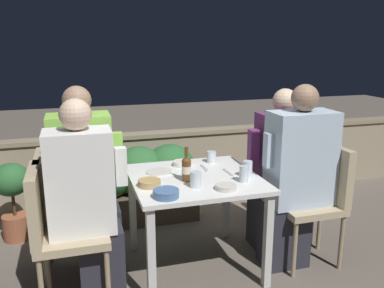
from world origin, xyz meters
name	(u,v)px	position (x,y,z in m)	size (l,w,h in m)	color
ground_plane	(194,266)	(0.00, 0.00, 0.00)	(16.00, 16.00, 0.00)	#665B51
parapet_wall	(156,166)	(0.00, 1.35, 0.37)	(9.00, 0.18, 0.73)	gray
dining_table	(195,189)	(0.00, 0.00, 0.61)	(0.88, 0.86, 0.70)	white
planter_hedge	(139,180)	(-0.25, 0.92, 0.39)	(1.05, 0.47, 0.70)	brown
chair_left_near	(55,223)	(-0.94, -0.15, 0.54)	(0.45, 0.44, 0.89)	tan
person_white_polo	(87,202)	(-0.74, -0.15, 0.66)	(0.48, 0.26, 1.30)	#282833
chair_left_far	(59,203)	(-0.92, 0.17, 0.54)	(0.45, 0.44, 0.89)	tan
person_green_blouse	(87,182)	(-0.73, 0.17, 0.68)	(0.49, 0.26, 1.34)	#282833
chair_right_near	(318,191)	(0.91, -0.14, 0.54)	(0.45, 0.44, 0.89)	tan
person_blue_shirt	(296,178)	(0.72, -0.14, 0.67)	(0.52, 0.26, 1.34)	#282833
chair_right_far	(299,178)	(0.93, 0.16, 0.54)	(0.45, 0.44, 0.89)	tan
person_purple_stripe	(278,168)	(0.73, 0.16, 0.65)	(0.47, 0.26, 1.28)	#282833
beer_bottle	(186,168)	(-0.08, -0.07, 0.79)	(0.06, 0.06, 0.24)	brown
plate_0	(159,172)	(-0.22, 0.16, 0.71)	(0.19, 0.19, 0.01)	silver
bowl_0	(166,193)	(-0.28, -0.32, 0.73)	(0.16, 0.16, 0.05)	#4C709E
bowl_1	(149,182)	(-0.34, -0.10, 0.73)	(0.15, 0.15, 0.05)	tan
bowl_2	(182,163)	(-0.02, 0.28, 0.72)	(0.14, 0.14, 0.04)	silver
bowl_3	(226,187)	(0.12, -0.30, 0.72)	(0.14, 0.14, 0.03)	beige
glass_cup_0	(196,180)	(-0.06, -0.21, 0.75)	(0.07, 0.07, 0.11)	silver
glass_cup_1	(248,169)	(0.35, -0.11, 0.76)	(0.07, 0.07, 0.11)	silver
glass_cup_2	(211,157)	(0.23, 0.29, 0.74)	(0.07, 0.07, 0.09)	silver
glass_cup_3	(244,174)	(0.28, -0.20, 0.76)	(0.06, 0.06, 0.11)	silver
fork_0	(205,168)	(0.12, 0.15, 0.70)	(0.03, 0.17, 0.01)	silver
fork_1	(228,172)	(0.26, 0.01, 0.70)	(0.03, 0.17, 0.01)	silver
potted_plant	(13,193)	(-1.31, 0.84, 0.41)	(0.30, 0.30, 0.66)	#9E5638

